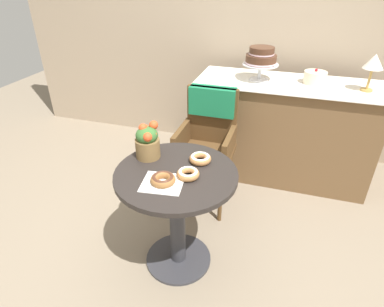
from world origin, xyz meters
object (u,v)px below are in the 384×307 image
Objects in this scene: flower_vase at (148,141)px; table_lamp at (374,63)px; tiered_cake_stand at (261,58)px; round_layer_cake at (315,77)px; donut_front at (188,173)px; wicker_chair at (208,130)px; donut_mid at (200,158)px; cafe_table at (177,201)px; donut_side at (163,179)px.

flower_vase is 1.80m from table_lamp.
flower_vase is 1.32m from tiered_cake_stand.
round_layer_cake reaches higher than flower_vase.
wicker_chair is at bearing 96.35° from donut_front.
cafe_table is at bearing -123.65° from donut_mid.
donut_mid is 0.30m from donut_side.
round_layer_cake is (0.96, 1.23, 0.12)m from flower_vase.
flower_vase is at bearing -128.05° from round_layer_cake.
round_layer_cake reaches higher than donut_mid.
wicker_chair is 4.23× the size of flower_vase.
donut_front is 1.71m from table_lamp.
flower_vase is 0.79× the size of table_lamp.
round_layer_cake reaches higher than donut_side.
wicker_chair is 0.79m from donut_front.
round_layer_cake is 0.65× the size of table_lamp.
donut_front is 0.43× the size of tiered_cake_stand.
donut_side is at bearing -102.79° from tiered_cake_stand.
flower_vase is at bearing 129.19° from donut_side.
cafe_table is 0.76m from wicker_chair.
donut_mid is 1.57m from table_lamp.
donut_mid is 0.59× the size of flower_vase.
wicker_chair is at bearing -155.20° from table_lamp.
tiered_cake_stand reaches higher than donut_front.
tiered_cake_stand is 0.47m from round_layer_cake.
table_lamp reaches higher than flower_vase.
wicker_chair is at bearing -118.15° from tiered_cake_stand.
table_lamp is at bearing 40.61° from flower_vase.
tiered_cake_stand is (0.51, 1.19, 0.25)m from flower_vase.
donut_side is 0.75× the size of round_layer_cake.
wicker_chair reaches higher than flower_vase.
cafe_table is 0.41m from flower_vase.
table_lamp is at bearing 51.09° from donut_front.
flower_vase reaches higher than cafe_table.
donut_side reaches higher than donut_mid.
table_lamp is (1.13, 1.27, 0.61)m from cafe_table.
donut_mid is at bearing 56.35° from cafe_table.
donut_side is at bearing -50.81° from flower_vase.
table_lamp is (1.03, 1.12, 0.37)m from donut_mid.
wicker_chair is at bearing 100.07° from donut_mid.
donut_mid is (0.11, -0.60, 0.10)m from wicker_chair.
table_lamp is (0.39, -0.07, 0.17)m from round_layer_cake.
flower_vase is (-0.32, -0.04, 0.09)m from donut_mid.
table_lamp is at bearing -10.35° from round_layer_cake.
wicker_chair is 3.35× the size of table_lamp.
cafe_table is 2.53× the size of table_lamp.
wicker_chair is at bearing -141.38° from round_layer_cake.
donut_mid is 1.21m from tiered_cake_stand.
round_layer_cake is at bearing 35.60° from wicker_chair.
round_layer_cake is (0.74, 0.59, 0.31)m from wicker_chair.
cafe_table is 0.25m from donut_front.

